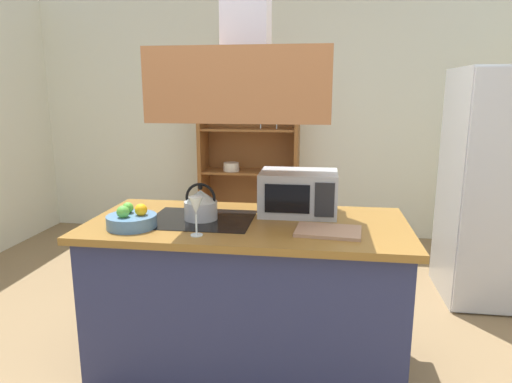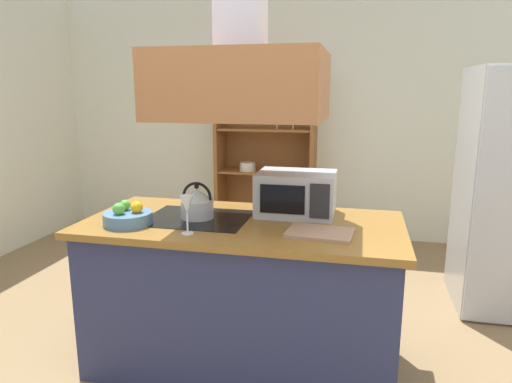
# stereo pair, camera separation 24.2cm
# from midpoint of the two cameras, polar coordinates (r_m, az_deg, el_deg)

# --- Properties ---
(wall_back) EXTENTS (6.00, 0.12, 2.70)m
(wall_back) POSITION_cam_midpoint_polar(r_m,az_deg,el_deg) (5.23, 3.42, 9.29)
(wall_back) COLOR silver
(wall_back) RESTS_ON ground
(kitchen_island) EXTENTS (1.82, 0.88, 0.90)m
(kitchen_island) POSITION_cam_midpoint_polar(r_m,az_deg,el_deg) (2.78, -3.61, -12.64)
(kitchen_island) COLOR navy
(kitchen_island) RESTS_ON ground
(range_hood) EXTENTS (0.90, 0.70, 1.22)m
(range_hood) POSITION_cam_midpoint_polar(r_m,az_deg,el_deg) (2.53, -4.02, 15.51)
(range_hood) COLOR #A46339
(refrigerator) EXTENTS (0.90, 0.78, 1.81)m
(refrigerator) POSITION_cam_midpoint_polar(r_m,az_deg,el_deg) (3.97, 27.62, 0.42)
(refrigerator) COLOR silver
(refrigerator) RESTS_ON ground
(dish_cabinet) EXTENTS (1.09, 0.40, 1.88)m
(dish_cabinet) POSITION_cam_midpoint_polar(r_m,az_deg,el_deg) (5.13, -2.14, 3.43)
(dish_cabinet) COLOR brown
(dish_cabinet) RESTS_ON ground
(kettle) EXTENTS (0.19, 0.19, 0.21)m
(kettle) POSITION_cam_midpoint_polar(r_m,az_deg,el_deg) (2.67, -9.51, -1.63)
(kettle) COLOR #B0B3BA
(kettle) RESTS_ON kitchen_island
(cutting_board) EXTENTS (0.36, 0.27, 0.02)m
(cutting_board) POSITION_cam_midpoint_polar(r_m,az_deg,el_deg) (2.43, 6.19, -4.98)
(cutting_board) COLOR #A87E60
(cutting_board) RESTS_ON kitchen_island
(microwave) EXTENTS (0.46, 0.35, 0.26)m
(microwave) POSITION_cam_midpoint_polar(r_m,az_deg,el_deg) (2.76, 2.83, -0.17)
(microwave) COLOR #B7BABF
(microwave) RESTS_ON kitchen_island
(wine_glass_on_counter) EXTENTS (0.08, 0.08, 0.21)m
(wine_glass_on_counter) POSITION_cam_midpoint_polar(r_m,az_deg,el_deg) (2.37, -10.45, -1.96)
(wine_glass_on_counter) COLOR silver
(wine_glass_on_counter) RESTS_ON kitchen_island
(fruit_bowl) EXTENTS (0.27, 0.27, 0.13)m
(fruit_bowl) POSITION_cam_midpoint_polar(r_m,az_deg,el_deg) (2.62, -17.86, -3.40)
(fruit_bowl) COLOR #4C7299
(fruit_bowl) RESTS_ON kitchen_island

